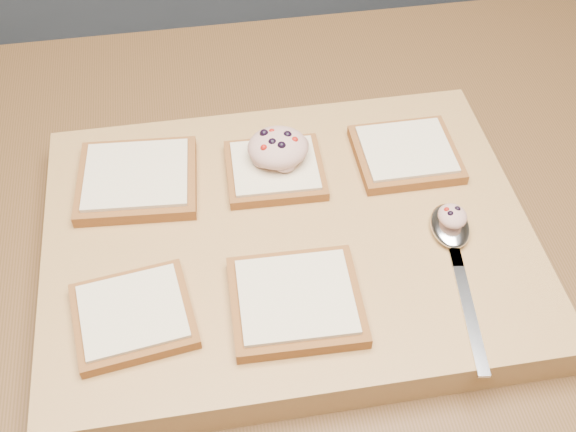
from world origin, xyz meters
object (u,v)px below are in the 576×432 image
Objects in this scene: bread_far_center at (275,169)px; spoon at (452,237)px; cutting_board at (288,241)px; tuna_salad_dollop at (278,147)px.

bread_far_center reaches higher than spoon.
cutting_board is at bearing -89.07° from bread_far_center.
tuna_salad_dollop reaches higher than bread_far_center.
spoon is (0.17, -0.13, -0.00)m from bread_far_center.
bread_far_center is at bearing 142.68° from spoon.
bread_far_center is at bearing -117.32° from tuna_salad_dollop.
spoon is at bearing -37.32° from bread_far_center.
tuna_salad_dollop is at bearing 87.53° from cutting_board.
cutting_board is 7.49× the size of tuna_salad_dollop.
cutting_board is at bearing -92.47° from tuna_salad_dollop.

